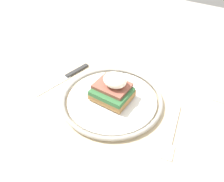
% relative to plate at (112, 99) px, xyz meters
% --- Properties ---
extents(dining_table, '(1.08, 0.91, 0.76)m').
position_rel_plate_xyz_m(dining_table, '(-0.03, -0.01, -0.11)').
color(dining_table, '#C6B28E').
rests_on(dining_table, ground_plane).
extents(plate, '(0.25, 0.25, 0.02)m').
position_rel_plate_xyz_m(plate, '(0.00, 0.00, 0.00)').
color(plate, white).
rests_on(plate, dining_table).
extents(sandwich, '(0.09, 0.08, 0.07)m').
position_rel_plate_xyz_m(sandwich, '(-0.00, -0.00, 0.03)').
color(sandwich, '#9E703D').
rests_on(sandwich, plate).
extents(fork, '(0.05, 0.16, 0.00)m').
position_rel_plate_xyz_m(fork, '(-0.16, 0.01, -0.01)').
color(fork, silver).
rests_on(fork, dining_table).
extents(knife, '(0.05, 0.18, 0.01)m').
position_rel_plate_xyz_m(knife, '(0.16, -0.01, -0.01)').
color(knife, '#2D2D2D').
rests_on(knife, dining_table).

